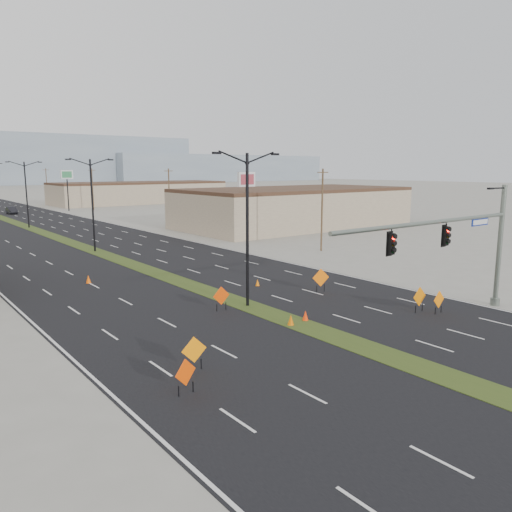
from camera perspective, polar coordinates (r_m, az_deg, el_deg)
ground at (r=25.30m, az=15.93°, el=-11.35°), size 600.00×600.00×0.00m
building_se_near at (r=79.50m, az=4.35°, el=5.44°), size 36.00×18.00×5.50m
building_se_far at (r=136.45m, az=-13.13°, el=7.00°), size 44.00×16.00×5.00m
mesa_east at (r=363.21m, az=-4.69°, el=9.97°), size 160.00×50.00×18.00m
signal_mast at (r=32.21m, az=22.52°, el=1.65°), size 16.30×0.60×8.00m
streetlight_0 at (r=32.30m, az=-1.00°, el=3.56°), size 5.15×0.24×10.02m
streetlight_1 at (r=57.14m, az=-18.20°, el=5.87°), size 5.15×0.24×10.02m
streetlight_2 at (r=83.99m, az=-24.77°, el=6.62°), size 5.15×0.24×10.02m
utility_pole_0 at (r=55.29m, az=7.56°, el=5.39°), size 1.60×0.20×9.00m
utility_pole_1 at (r=83.60m, az=-9.89°, el=6.86°), size 1.60×0.20×9.00m
utility_pole_2 at (r=115.63m, az=-18.16°, el=7.35°), size 1.60×0.20×9.00m
utility_pole_3 at (r=149.01m, az=-22.80°, el=7.55°), size 1.60×0.20×9.00m
car_mid at (r=111.61m, az=-26.15°, el=4.70°), size 1.48×4.24×1.39m
construction_sign_0 at (r=20.79m, az=-8.06°, el=-13.18°), size 1.11×0.36×1.53m
construction_sign_1 at (r=22.94m, az=-7.09°, el=-10.72°), size 1.22×0.17×1.63m
construction_sign_2 at (r=32.10m, az=-3.99°, el=-4.65°), size 1.20×0.10×1.60m
construction_sign_3 at (r=37.00m, az=7.41°, el=-2.55°), size 1.29×0.44×1.79m
construction_sign_4 at (r=33.31m, az=18.18°, el=-4.52°), size 1.25×0.06×1.66m
construction_sign_5 at (r=33.45m, az=20.17°, el=-4.78°), size 1.11×0.06×1.48m
cone_0 at (r=29.29m, az=4.00°, el=-7.33°), size 0.40×0.40×0.67m
cone_1 at (r=30.25m, az=5.67°, el=-6.81°), size 0.41×0.41×0.65m
cone_2 at (r=38.82m, az=0.17°, el=-3.06°), size 0.33×0.33×0.54m
cone_3 at (r=41.90m, az=-18.61°, el=-2.52°), size 0.41×0.41×0.67m
pole_sign_east_near at (r=64.22m, az=-1.09°, el=8.12°), size 2.82×0.65×8.57m
pole_sign_east_far at (r=114.29m, az=-20.80°, el=8.34°), size 2.83×0.99×8.65m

